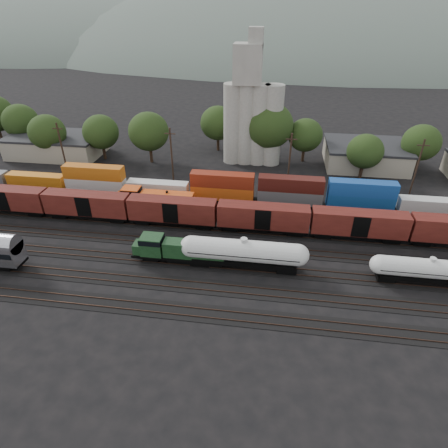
# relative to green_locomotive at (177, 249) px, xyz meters

# --- Properties ---
(ground) EXTENTS (600.00, 600.00, 0.00)m
(ground) POSITION_rel_green_locomotive_xyz_m (4.33, 5.00, -2.30)
(ground) COLOR black
(tracks) EXTENTS (180.00, 33.20, 0.20)m
(tracks) POSITION_rel_green_locomotive_xyz_m (4.33, 5.00, -2.26)
(tracks) COLOR black
(tracks) RESTS_ON ground
(green_locomotive) EXTENTS (15.11, 2.67, 4.00)m
(green_locomotive) POSITION_rel_green_locomotive_xyz_m (0.00, 0.00, 0.00)
(green_locomotive) COLOR black
(green_locomotive) RESTS_ON ground
(tank_car_a) EXTENTS (18.62, 3.33, 4.88)m
(tank_car_a) POSITION_rel_green_locomotive_xyz_m (9.92, -0.00, 0.58)
(tank_car_a) COLOR silver
(tank_car_a) RESTS_ON ground
(tank_car_b) EXTENTS (15.87, 2.84, 4.16)m
(tank_car_b) POSITION_rel_green_locomotive_xyz_m (35.39, 0.00, 0.18)
(tank_car_b) COLOR silver
(tank_car_b) RESTS_ON ground
(orange_locomotive) EXTENTS (16.15, 2.69, 4.04)m
(orange_locomotive) POSITION_rel_green_locomotive_xyz_m (-8.28, 15.00, 0.02)
(orange_locomotive) COLOR black
(orange_locomotive) RESTS_ON ground
(boxcar_string) EXTENTS (138.20, 2.90, 4.20)m
(boxcar_string) POSITION_rel_green_locomotive_xyz_m (-3.22, 10.00, 0.81)
(boxcar_string) COLOR black
(boxcar_string) RESTS_ON ground
(container_wall) EXTENTS (163.22, 2.60, 5.80)m
(container_wall) POSITION_rel_green_locomotive_xyz_m (-3.58, 20.00, 0.30)
(container_wall) COLOR black
(container_wall) RESTS_ON ground
(grain_silo) EXTENTS (13.40, 5.00, 29.00)m
(grain_silo) POSITION_rel_green_locomotive_xyz_m (7.62, 41.00, 8.95)
(grain_silo) COLOR #A29F94
(grain_silo) RESTS_ON ground
(industrial_sheds) EXTENTS (119.38, 17.26, 5.10)m
(industrial_sheds) POSITION_rel_green_locomotive_xyz_m (10.96, 40.25, 0.25)
(industrial_sheds) COLOR #9E937F
(industrial_sheds) RESTS_ON ground
(tree_band) EXTENTS (165.87, 21.17, 13.95)m
(tree_band) POSITION_rel_green_locomotive_xyz_m (-4.79, 40.38, 5.17)
(tree_band) COLOR black
(tree_band) RESTS_ON ground
(utility_poles) EXTENTS (122.20, 0.36, 12.00)m
(utility_poles) POSITION_rel_green_locomotive_xyz_m (4.33, 27.00, 3.91)
(utility_poles) COLOR black
(utility_poles) RESTS_ON ground
(distant_hills) EXTENTS (860.00, 286.00, 130.00)m
(distant_hills) POSITION_rel_green_locomotive_xyz_m (28.25, 265.00, -22.87)
(distant_hills) COLOR #59665B
(distant_hills) RESTS_ON ground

